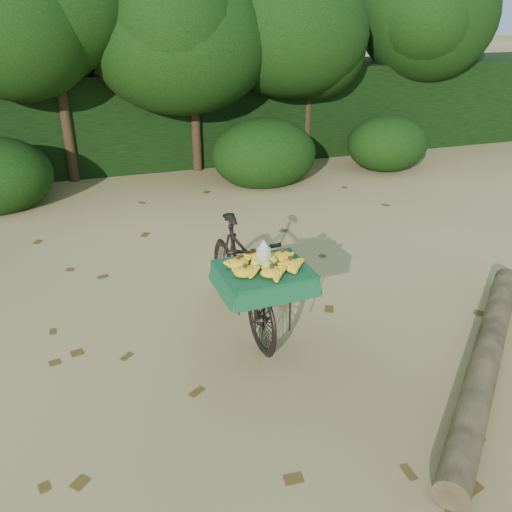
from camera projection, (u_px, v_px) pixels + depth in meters
name	position (u px, v px, depth m)	size (l,w,h in m)	color
ground	(259.00, 310.00, 5.81)	(80.00, 80.00, 0.00)	tan
vendor_bicycle	(242.00, 276.00, 5.32)	(0.81, 1.85, 1.09)	black
fallen_log	(486.00, 357.00, 4.84)	(0.25, 0.25, 3.43)	brown
hedge_backdrop	(162.00, 116.00, 10.84)	(26.00, 1.80, 1.80)	black
tree_row	(127.00, 63.00, 9.50)	(14.50, 2.00, 4.00)	black
bush_clumps	(210.00, 161.00, 9.45)	(8.80, 1.70, 0.90)	black
leaf_litter	(242.00, 282.00, 6.36)	(7.00, 7.30, 0.01)	#4A3613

